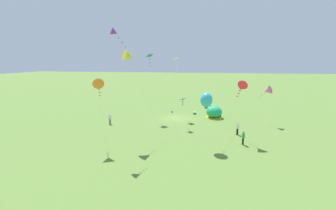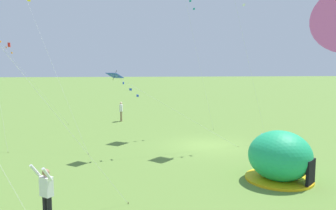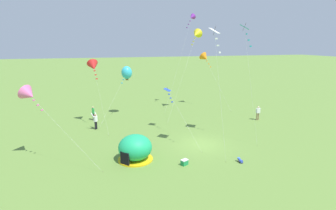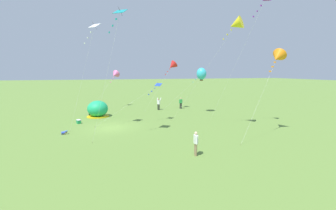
{
  "view_description": "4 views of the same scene",
  "coord_description": "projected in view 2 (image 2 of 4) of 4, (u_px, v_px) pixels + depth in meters",
  "views": [
    {
      "loc": [
        -5.16,
        37.31,
        9.79
      ],
      "look_at": [
        0.63,
        5.0,
        3.3
      ],
      "focal_mm": 24.0,
      "sensor_mm": 36.0,
      "label": 1
    },
    {
      "loc": [
        -19.11,
        4.83,
        4.73
      ],
      "look_at": [
        1.6,
        2.27,
        2.34
      ],
      "focal_mm": 35.0,
      "sensor_mm": 36.0,
      "label": 2
    },
    {
      "loc": [
        -9.29,
        -21.05,
        9.24
      ],
      "look_at": [
        -1.93,
        4.27,
        2.93
      ],
      "focal_mm": 28.0,
      "sensor_mm": 36.0,
      "label": 3
    },
    {
      "loc": [
        23.73,
        -0.49,
        5.81
      ],
      "look_at": [
        3.07,
        5.33,
        2.61
      ],
      "focal_mm": 24.0,
      "sensor_mm": 36.0,
      "label": 4
    }
  ],
  "objects": [
    {
      "name": "popup_tent",
      "position": [
        280.0,
        157.0,
        13.77
      ],
      "size": [
        2.81,
        2.81,
        2.1
      ],
      "color": "#1EAD6B",
      "rests_on": "ground"
    },
    {
      "name": "person_strolling",
      "position": [
        121.0,
        110.0,
        28.88
      ],
      "size": [
        0.59,
        0.28,
        1.72
      ],
      "color": "#8C7251",
      "rests_on": "ground"
    },
    {
      "name": "cooler_box",
      "position": [
        285.0,
        152.0,
        17.55
      ],
      "size": [
        0.64,
        0.56,
        0.44
      ],
      "color": "#1E8C4C",
      "rests_on": "ground"
    },
    {
      "name": "toddler_crawling",
      "position": [
        265.0,
        136.0,
        21.96
      ],
      "size": [
        0.29,
        0.55,
        0.32
      ],
      "color": "blue",
      "rests_on": "ground"
    },
    {
      "name": "kite_blue",
      "position": [
        121.0,
        81.0,
        17.3
      ],
      "size": [
        1.53,
        7.68,
        4.6
      ],
      "color": "silver",
      "rests_on": "ground"
    },
    {
      "name": "ground_plane",
      "position": [
        208.0,
        145.0,
        19.97
      ],
      "size": [
        300.0,
        300.0,
        0.0
      ],
      "primitive_type": "plane",
      "color": "olive"
    },
    {
      "name": "person_flying_kite",
      "position": [
        46.0,
        192.0,
        9.84
      ],
      "size": [
        0.68,
        0.71,
        1.89
      ],
      "color": "black",
      "rests_on": "ground"
    }
  ]
}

